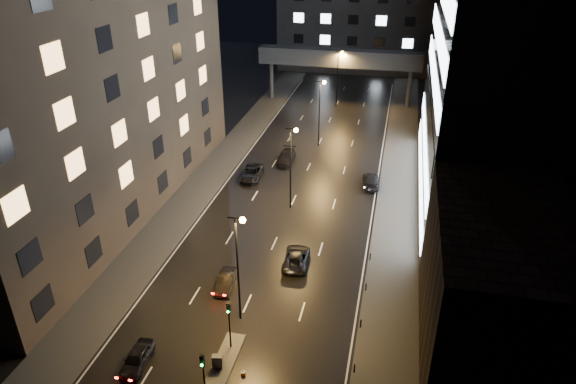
% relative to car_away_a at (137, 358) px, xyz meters
% --- Properties ---
extents(ground, '(160.00, 160.00, 0.00)m').
position_rel_car_away_a_xyz_m(ground, '(6.12, 38.81, -0.68)').
color(ground, black).
rests_on(ground, ground).
extents(sidewalk_left, '(5.00, 110.00, 0.15)m').
position_rel_car_away_a_xyz_m(sidewalk_left, '(-6.38, 33.81, -0.61)').
color(sidewalk_left, '#383533').
rests_on(sidewalk_left, ground).
extents(sidewalk_right, '(5.00, 110.00, 0.15)m').
position_rel_car_away_a_xyz_m(sidewalk_right, '(18.62, 33.81, -0.61)').
color(sidewalk_right, '#383533').
rests_on(sidewalk_right, ground).
extents(building_left, '(15.00, 48.00, 40.00)m').
position_rel_car_away_a_xyz_m(building_left, '(-16.38, 22.81, 19.32)').
color(building_left, '#2D2319').
rests_on(building_left, ground).
extents(building_right_low, '(10.00, 18.00, 12.00)m').
position_rel_car_away_a_xyz_m(building_right_low, '(26.12, 7.81, 5.32)').
color(building_right_low, black).
rests_on(building_right_low, ground).
extents(building_right_glass, '(20.00, 36.00, 45.00)m').
position_rel_car_away_a_xyz_m(building_right_glass, '(31.12, 34.81, 21.82)').
color(building_right_glass, black).
rests_on(building_right_glass, ground).
extents(building_far, '(34.00, 14.00, 25.00)m').
position_rel_car_away_a_xyz_m(building_far, '(6.12, 96.81, 11.82)').
color(building_far, '#333335').
rests_on(building_far, ground).
extents(skybridge, '(30.00, 3.00, 10.00)m').
position_rel_car_away_a_xyz_m(skybridge, '(6.12, 68.81, 7.66)').
color(skybridge, '#333335').
rests_on(skybridge, ground).
extents(median_island, '(1.60, 8.00, 0.15)m').
position_rel_car_away_a_xyz_m(median_island, '(6.42, 0.81, -0.61)').
color(median_island, '#383533').
rests_on(median_island, ground).
extents(traffic_signal_near, '(0.28, 0.34, 4.40)m').
position_rel_car_away_a_xyz_m(traffic_signal_near, '(6.42, 3.30, 2.41)').
color(traffic_signal_near, black).
rests_on(traffic_signal_near, median_island).
extents(traffic_signal_far, '(0.28, 0.34, 4.40)m').
position_rel_car_away_a_xyz_m(traffic_signal_far, '(6.42, -2.20, 2.41)').
color(traffic_signal_far, black).
rests_on(traffic_signal_far, median_island).
extents(bollard_row, '(0.12, 25.12, 0.90)m').
position_rel_car_away_a_xyz_m(bollard_row, '(16.32, 5.31, -0.23)').
color(bollard_row, black).
rests_on(bollard_row, ground).
extents(streetlight_near, '(1.45, 0.50, 10.15)m').
position_rel_car_away_a_xyz_m(streetlight_near, '(6.28, 6.81, 5.82)').
color(streetlight_near, black).
rests_on(streetlight_near, ground).
extents(streetlight_mid_a, '(1.45, 0.50, 10.15)m').
position_rel_car_away_a_xyz_m(streetlight_mid_a, '(6.28, 26.81, 5.82)').
color(streetlight_mid_a, black).
rests_on(streetlight_mid_a, ground).
extents(streetlight_mid_b, '(1.45, 0.50, 10.15)m').
position_rel_car_away_a_xyz_m(streetlight_mid_b, '(6.28, 46.81, 5.82)').
color(streetlight_mid_b, black).
rests_on(streetlight_mid_b, ground).
extents(streetlight_far, '(1.45, 0.50, 10.15)m').
position_rel_car_away_a_xyz_m(streetlight_far, '(6.28, 66.81, 5.82)').
color(streetlight_far, black).
rests_on(streetlight_far, ground).
extents(car_away_a, '(1.85, 4.09, 1.36)m').
position_rel_car_away_a_xyz_m(car_away_a, '(0.00, 0.00, 0.00)').
color(car_away_a, black).
rests_on(car_away_a, ground).
extents(car_away_b, '(1.79, 4.12, 1.32)m').
position_rel_car_away_a_xyz_m(car_away_b, '(3.53, 10.69, -0.02)').
color(car_away_b, black).
rests_on(car_away_b, ground).
extents(car_away_c, '(2.83, 5.55, 1.50)m').
position_rel_car_away_a_xyz_m(car_away_c, '(-0.62, 33.52, 0.07)').
color(car_away_c, black).
rests_on(car_away_c, ground).
extents(car_away_d, '(2.40, 5.40, 1.54)m').
position_rel_car_away_a_xyz_m(car_away_d, '(2.70, 39.68, 0.09)').
color(car_away_d, black).
rests_on(car_away_d, ground).
extents(car_toward_a, '(2.70, 5.27, 1.42)m').
position_rel_car_away_a_xyz_m(car_toward_a, '(9.16, 15.74, 0.03)').
color(car_toward_a, black).
rests_on(car_toward_a, ground).
extents(car_toward_b, '(2.57, 5.18, 1.45)m').
position_rel_car_away_a_xyz_m(car_toward_b, '(15.03, 34.79, 0.04)').
color(car_toward_b, black).
rests_on(car_toward_b, ground).
extents(utility_cabinet, '(0.84, 0.61, 1.14)m').
position_rel_car_away_a_xyz_m(utility_cabinet, '(6.11, 1.03, 0.04)').
color(utility_cabinet, '#474649').
rests_on(utility_cabinet, median_island).
extents(cone_a, '(0.53, 0.53, 0.52)m').
position_rel_car_away_a_xyz_m(cone_a, '(8.19, 0.82, -0.42)').
color(cone_a, '#D65A0B').
rests_on(cone_a, ground).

